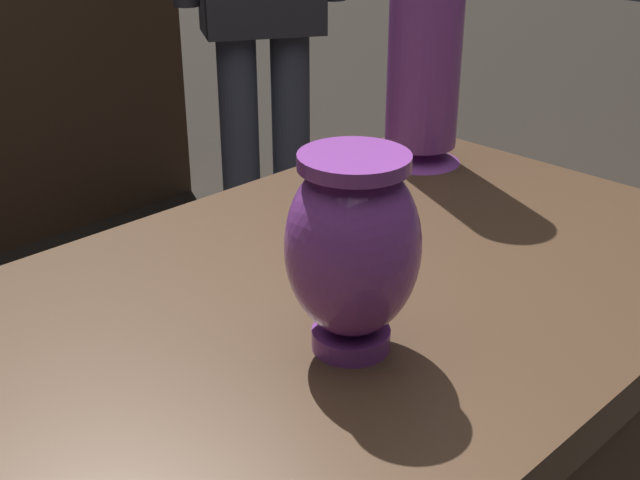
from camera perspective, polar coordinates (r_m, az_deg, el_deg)
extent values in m
cube|color=#422D1E|center=(0.90, -1.96, -6.21)|extent=(1.20, 0.64, 0.05)
cylinder|color=#7A388E|center=(0.82, 2.15, -6.76)|extent=(0.08, 0.08, 0.02)
ellipsoid|color=#7A388E|center=(0.77, 2.27, -0.47)|extent=(0.13, 0.13, 0.18)
cylinder|color=#7A388E|center=(0.74, 2.38, 5.44)|extent=(0.10, 0.10, 0.01)
cone|color=#7A388E|center=(1.32, 6.86, 6.01)|extent=(0.13, 0.13, 0.03)
cylinder|color=#7A388E|center=(1.27, 7.34, 14.72)|extent=(0.11, 0.11, 0.38)
cylinder|color=#333847|center=(2.45, -1.98, 5.00)|extent=(0.11, 0.11, 0.80)
cylinder|color=#333847|center=(2.42, -5.45, 4.67)|extent=(0.11, 0.11, 0.80)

